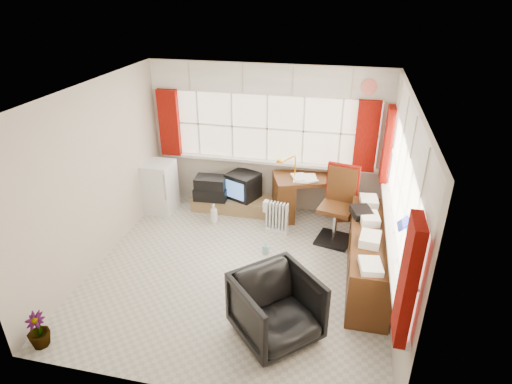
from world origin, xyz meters
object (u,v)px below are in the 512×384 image
Objects in this scene: mini_fridge at (159,187)px; radiator at (277,220)px; task_chair at (339,201)px; credenza at (368,255)px; crt_tv at (243,186)px; desk at (313,194)px; tv_bench at (233,203)px; desk_lamp at (295,162)px; office_chair at (276,308)px.

radiator is at bearing -8.20° from mini_fridge.
task_chair is 2.25× the size of radiator.
credenza is 2.61m from crt_tv.
credenza is at bearing -33.97° from radiator.
desk is 1.03× the size of tv_bench.
desk is 0.70m from desk_lamp.
task_chair is at bearing -18.33° from crt_tv.
radiator is (-0.19, -0.54, -0.81)m from desk_lamp.
desk_lamp is (-0.31, -0.13, 0.61)m from desk.
desk is 2.29× the size of crt_tv.
office_chair is at bearing -44.83° from mini_fridge.
mini_fridge is at bearing 175.47° from task_chair.
task_chair is 0.86× the size of tv_bench.
tv_bench is (-1.08, 0.05, -0.90)m from desk_lamp.
desk_lamp is at bearing 70.88° from radiator.
desk is 1.20m from crt_tv.
desk is at bearing 53.50° from radiator.
tv_bench is at bearing 12.45° from mini_fridge.
radiator reaches higher than tv_bench.
crt_tv is (-0.71, 0.61, 0.26)m from radiator.
task_chair is at bearing 32.94° from office_chair.
mini_fridge is (-1.43, -0.30, -0.03)m from crt_tv.
task_chair reaches higher than tv_bench.
office_chair reaches higher than crt_tv.
desk reaches higher than office_chair.
desk_lamp reaches higher than desk.
crt_tv is 1.46m from mini_fridge.
office_chair is 0.61× the size of tv_bench.
tv_bench is (-2.28, 1.52, -0.27)m from credenza.
radiator is 0.85× the size of crt_tv.
crt_tv is (-2.10, 1.55, 0.08)m from credenza.
desk is 1.41m from tv_bench.
credenza is (0.45, -1.00, -0.25)m from task_chair.
desk is 1.83m from credenza.
task_chair is (0.75, -0.47, -0.39)m from desk_lamp.
desk reaches higher than crt_tv.
crt_tv is (0.18, 0.03, 0.35)m from tv_bench.
task_chair reaches higher than mini_fridge.
crt_tv reaches higher than tv_bench.
desk_lamp is at bearing 50.91° from office_chair.
crt_tv is at bearing 11.92° from mini_fridge.
crt_tv is at bearing 68.04° from office_chair.
desk reaches higher than radiator.
tv_bench is 0.39m from crt_tv.
desk is at bearing 126.78° from task_chair.
tv_bench is 1.32m from mini_fridge.
task_chair is (0.45, -0.60, 0.22)m from desk.
desk is 1.20× the size of task_chair.
desk_lamp is 0.99m from radiator.
desk is 1.67× the size of office_chair.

